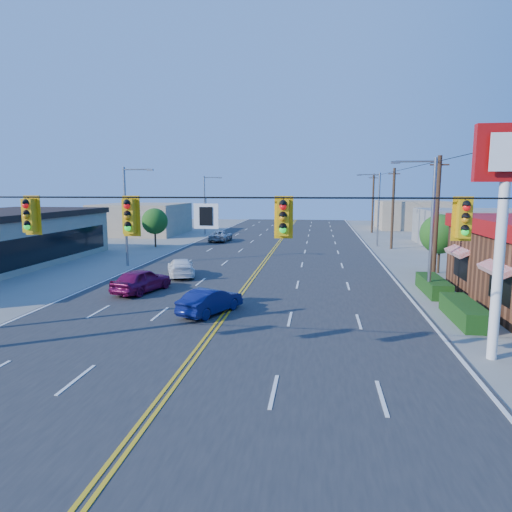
# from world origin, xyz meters

# --- Properties ---
(ground) EXTENTS (160.00, 160.00, 0.00)m
(ground) POSITION_xyz_m (0.00, 0.00, 0.00)
(ground) COLOR gray
(ground) RESTS_ON ground
(road) EXTENTS (20.00, 120.00, 0.06)m
(road) POSITION_xyz_m (0.00, 20.00, 0.03)
(road) COLOR #2D2D30
(road) RESTS_ON ground
(signal_span) EXTENTS (24.32, 0.34, 9.00)m
(signal_span) POSITION_xyz_m (-0.12, 0.00, 4.89)
(signal_span) COLOR #47301E
(signal_span) RESTS_ON ground
(kfc_pylon) EXTENTS (2.20, 0.36, 8.50)m
(kfc_pylon) POSITION_xyz_m (11.00, 4.00, 6.04)
(kfc_pylon) COLOR white
(kfc_pylon) RESTS_ON ground
(streetlight_se) EXTENTS (2.55, 0.25, 8.00)m
(streetlight_se) POSITION_xyz_m (10.79, 14.00, 4.51)
(streetlight_se) COLOR gray
(streetlight_se) RESTS_ON ground
(streetlight_ne) EXTENTS (2.55, 0.25, 8.00)m
(streetlight_ne) POSITION_xyz_m (10.79, 38.00, 4.51)
(streetlight_ne) COLOR gray
(streetlight_ne) RESTS_ON ground
(streetlight_sw) EXTENTS (2.55, 0.25, 8.00)m
(streetlight_sw) POSITION_xyz_m (-10.79, 22.00, 4.51)
(streetlight_sw) COLOR gray
(streetlight_sw) RESTS_ON ground
(streetlight_nw) EXTENTS (2.55, 0.25, 8.00)m
(streetlight_nw) POSITION_xyz_m (-10.79, 48.00, 4.51)
(streetlight_nw) COLOR gray
(streetlight_nw) RESTS_ON ground
(utility_pole_near) EXTENTS (0.28, 0.28, 8.40)m
(utility_pole_near) POSITION_xyz_m (12.20, 18.00, 4.20)
(utility_pole_near) COLOR #47301E
(utility_pole_near) RESTS_ON ground
(utility_pole_mid) EXTENTS (0.28, 0.28, 8.40)m
(utility_pole_mid) POSITION_xyz_m (12.20, 36.00, 4.20)
(utility_pole_mid) COLOR #47301E
(utility_pole_mid) RESTS_ON ground
(utility_pole_far) EXTENTS (0.28, 0.28, 8.40)m
(utility_pole_far) POSITION_xyz_m (12.20, 54.00, 4.20)
(utility_pole_far) COLOR #47301E
(utility_pole_far) RESTS_ON ground
(tree_kfc_rear) EXTENTS (2.94, 2.94, 4.41)m
(tree_kfc_rear) POSITION_xyz_m (13.50, 22.00, 2.93)
(tree_kfc_rear) COLOR #47301E
(tree_kfc_rear) RESTS_ON ground
(tree_west) EXTENTS (2.80, 2.80, 4.20)m
(tree_west) POSITION_xyz_m (-13.00, 34.00, 2.79)
(tree_west) COLOR #47301E
(tree_west) RESTS_ON ground
(bld_east_mid) EXTENTS (12.00, 10.00, 4.00)m
(bld_east_mid) POSITION_xyz_m (22.00, 40.00, 2.00)
(bld_east_mid) COLOR gray
(bld_east_mid) RESTS_ON ground
(bld_west_far) EXTENTS (11.00, 12.00, 4.20)m
(bld_west_far) POSITION_xyz_m (-20.00, 48.00, 2.10)
(bld_west_far) COLOR tan
(bld_west_far) RESTS_ON ground
(bld_east_far) EXTENTS (10.00, 10.00, 4.40)m
(bld_east_far) POSITION_xyz_m (19.00, 62.00, 2.20)
(bld_east_far) COLOR tan
(bld_east_far) RESTS_ON ground
(car_magenta) EXTENTS (2.86, 4.58, 1.45)m
(car_magenta) POSITION_xyz_m (-6.02, 12.59, 0.73)
(car_magenta) COLOR maroon
(car_magenta) RESTS_ON ground
(car_blue) EXTENTS (2.83, 4.08, 1.28)m
(car_blue) POSITION_xyz_m (-0.76, 8.48, 0.64)
(car_blue) COLOR #0D154F
(car_blue) RESTS_ON ground
(car_white) EXTENTS (3.16, 4.68, 1.26)m
(car_white) POSITION_xyz_m (-5.19, 17.84, 0.63)
(car_white) COLOR white
(car_white) RESTS_ON ground
(car_silver) EXTENTS (2.26, 4.70, 1.29)m
(car_silver) POSITION_xyz_m (-7.01, 39.82, 0.65)
(car_silver) COLOR #B1B2B7
(car_silver) RESTS_ON ground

